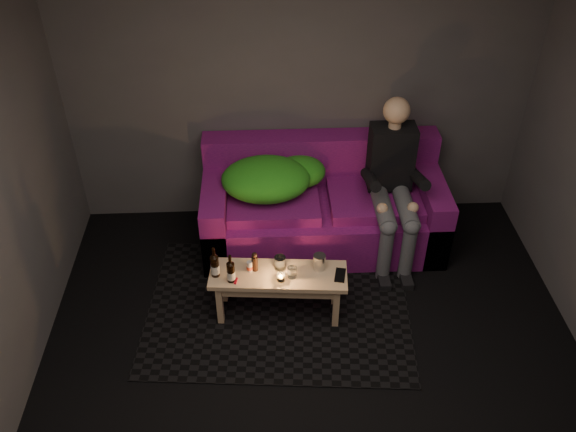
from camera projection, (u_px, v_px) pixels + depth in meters
name	position (u px, v px, depth m)	size (l,w,h in m)	color
floor	(318.00, 407.00, 4.15)	(4.50, 4.50, 0.00)	black
room	(320.00, 168.00, 3.51)	(4.50, 4.50, 4.50)	silver
rug	(279.00, 307.00, 4.88)	(2.07, 1.51, 0.01)	black
sofa	(322.00, 208.00, 5.39)	(2.07, 0.93, 0.89)	#620D67
green_blanket	(271.00, 177.00, 5.15)	(0.91, 0.62, 0.31)	green
person	(393.00, 180.00, 5.04)	(0.37, 0.86, 1.38)	black
coffee_table	(278.00, 281.00, 4.63)	(1.06, 0.41, 0.42)	#E6B386
beer_bottle_a	(215.00, 265.00, 4.51)	(0.07, 0.07, 0.26)	black
beer_bottle_b	(231.00, 272.00, 4.46)	(0.06, 0.06, 0.25)	black
salt_shaker	(250.00, 266.00, 4.58)	(0.04, 0.04, 0.09)	silver
pepper_mill	(255.00, 263.00, 4.57)	(0.05, 0.05, 0.13)	black
tumbler_back	(280.00, 263.00, 4.60)	(0.09, 0.09, 0.10)	white
tealight	(281.00, 277.00, 4.51)	(0.06, 0.06, 0.05)	white
tumbler_front	(292.00, 272.00, 4.53)	(0.07, 0.07, 0.09)	white
steel_cup	(319.00, 262.00, 4.59)	(0.09, 0.09, 0.13)	#ABAEB2
smartphone	(340.00, 275.00, 4.56)	(0.07, 0.15, 0.01)	black
red_lighter	(236.00, 281.00, 4.51)	(0.02, 0.06, 0.01)	#B40B1D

